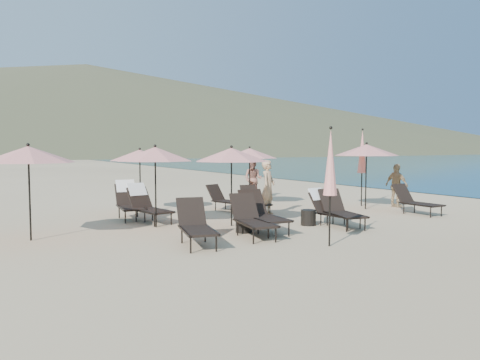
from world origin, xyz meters
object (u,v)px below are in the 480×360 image
lounger_8 (225,199)px  side_table_1 (308,218)px  beachgoer_a (268,187)px  umbrella_open_4 (250,153)px  lounger_5 (416,201)px  umbrella_open_5 (28,154)px  umbrella_open_0 (155,154)px  umbrella_open_2 (366,150)px  lounger_7 (147,204)px  lounger_6 (129,201)px  umbrella_closed_1 (362,152)px  side_table_0 (244,223)px  umbrella_closed_0 (330,163)px  lounger_1 (252,218)px  umbrella_open_1 (231,155)px  lounger_0 (196,224)px  lounger_4 (331,208)px  beachgoer_c (397,185)px  lounger_3 (341,210)px  beachgoer_b (253,179)px  lounger_2 (262,213)px  lounger_9 (255,200)px  umbrella_open_3 (140,155)px

lounger_8 → side_table_1: lounger_8 is taller
beachgoer_a → umbrella_open_4: bearing=36.8°
lounger_5 → umbrella_open_5: (-11.12, 1.63, 1.54)m
umbrella_open_0 → umbrella_open_2: size_ratio=0.96×
lounger_7 → umbrella_open_2: size_ratio=0.78×
lounger_5 → lounger_6: (-8.16, 3.77, 0.10)m
umbrella_open_2 → umbrella_closed_1: 0.87m
umbrella_open_0 → side_table_0: bearing=-48.2°
side_table_1 → umbrella_closed_0: bearing=-119.2°
lounger_1 → umbrella_open_1: bearing=88.7°
umbrella_open_0 → lounger_0: bearing=-90.8°
lounger_4 → umbrella_open_4: umbrella_open_4 is taller
umbrella_closed_1 → beachgoer_c: bearing=-46.1°
lounger_8 → beachgoer_a: beachgoer_a is taller
lounger_4 → side_table_1: bearing=142.4°
lounger_3 → umbrella_open_4: size_ratio=0.82×
umbrella_open_0 → beachgoer_b: umbrella_open_0 is taller
lounger_8 → umbrella_open_1: 3.43m
side_table_1 → beachgoer_c: bearing=16.0°
lounger_7 → umbrella_closed_1: umbrella_closed_1 is taller
lounger_2 → umbrella_open_0: size_ratio=0.83×
lounger_7 → umbrella_open_2: (7.45, -1.16, 1.53)m
lounger_1 → beachgoer_c: beachgoer_c is taller
umbrella_open_1 → umbrella_open_2: 5.73m
umbrella_closed_1 → side_table_0: size_ratio=5.94×
umbrella_open_2 → umbrella_closed_0: bearing=-142.1°
lounger_7 → umbrella_closed_1: size_ratio=0.64×
lounger_7 → beachgoer_a: bearing=-17.0°
umbrella_open_0 → umbrella_closed_1: (8.06, 0.55, 0.00)m
lounger_7 → umbrella_closed_0: size_ratio=0.70×
lounger_2 → lounger_5: bearing=6.7°
beachgoer_b → umbrella_closed_1: bearing=-8.7°
lounger_1 → beachgoer_a: size_ratio=1.04×
lounger_4 → side_table_0: (-2.60, 0.30, -0.24)m
lounger_2 → lounger_5: size_ratio=1.13×
lounger_9 → umbrella_open_0: bearing=-153.8°
side_table_0 → beachgoer_b: size_ratio=0.29×
umbrella_open_1 → umbrella_open_3: bearing=108.5°
umbrella_closed_0 → side_table_0: (-0.75, 2.35, -1.56)m
side_table_0 → beachgoer_c: (7.26, 1.51, 0.54)m
lounger_0 → umbrella_open_1: 2.99m
lounger_0 → umbrella_open_4: size_ratio=0.83×
lounger_1 → lounger_2: 0.73m
lounger_3 → lounger_6: size_ratio=0.95×
lounger_7 → umbrella_open_4: umbrella_open_4 is taller
lounger_3 → side_table_1: size_ratio=4.17×
lounger_6 → side_table_1: bearing=-36.9°
lounger_8 → side_table_0: size_ratio=3.36×
lounger_9 → umbrella_open_0: umbrella_open_0 is taller
lounger_4 → umbrella_open_4: 5.02m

